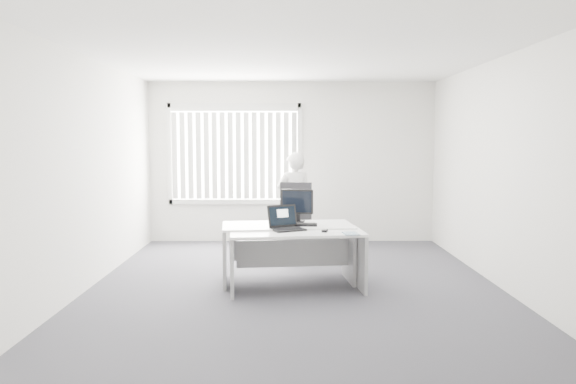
{
  "coord_description": "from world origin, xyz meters",
  "views": [
    {
      "loc": [
        -0.12,
        -6.86,
        1.8
      ],
      "look_at": [
        -0.08,
        0.15,
        1.14
      ],
      "focal_mm": 35.0,
      "sensor_mm": 36.0,
      "label": 1
    }
  ],
  "objects_px": {
    "desk_far": "(288,241)",
    "monitor": "(297,206)",
    "desk_near": "(297,248)",
    "person": "(294,201)",
    "laptop": "(288,218)",
    "office_chair": "(293,236)"
  },
  "relations": [
    {
      "from": "office_chair",
      "to": "desk_near",
      "type": "bearing_deg",
      "value": -74.64
    },
    {
      "from": "desk_near",
      "to": "desk_far",
      "type": "xyz_separation_m",
      "value": [
        -0.11,
        0.38,
        0.01
      ]
    },
    {
      "from": "office_chair",
      "to": "person",
      "type": "bearing_deg",
      "value": 102.53
    },
    {
      "from": "person",
      "to": "monitor",
      "type": "bearing_deg",
      "value": 73.11
    },
    {
      "from": "person",
      "to": "desk_near",
      "type": "bearing_deg",
      "value": 72.63
    },
    {
      "from": "office_chair",
      "to": "monitor",
      "type": "xyz_separation_m",
      "value": [
        0.04,
        -1.11,
        0.59
      ]
    },
    {
      "from": "desk_near",
      "to": "monitor",
      "type": "bearing_deg",
      "value": 82.21
    },
    {
      "from": "desk_far",
      "to": "person",
      "type": "bearing_deg",
      "value": 81.26
    },
    {
      "from": "monitor",
      "to": "desk_near",
      "type": "bearing_deg",
      "value": -80.55
    },
    {
      "from": "laptop",
      "to": "desk_near",
      "type": "bearing_deg",
      "value": -42.91
    },
    {
      "from": "desk_far",
      "to": "office_chair",
      "type": "bearing_deg",
      "value": 80.73
    },
    {
      "from": "desk_near",
      "to": "person",
      "type": "relative_size",
      "value": 1.03
    },
    {
      "from": "desk_far",
      "to": "monitor",
      "type": "height_order",
      "value": "monitor"
    },
    {
      "from": "desk_near",
      "to": "desk_far",
      "type": "relative_size",
      "value": 0.98
    },
    {
      "from": "person",
      "to": "laptop",
      "type": "relative_size",
      "value": 4.24
    },
    {
      "from": "monitor",
      "to": "person",
      "type": "bearing_deg",
      "value": 101.39
    },
    {
      "from": "laptop",
      "to": "monitor",
      "type": "height_order",
      "value": "monitor"
    },
    {
      "from": "laptop",
      "to": "monitor",
      "type": "xyz_separation_m",
      "value": [
        0.12,
        0.58,
        0.08
      ]
    },
    {
      "from": "office_chair",
      "to": "person",
      "type": "relative_size",
      "value": 0.72
    },
    {
      "from": "desk_far",
      "to": "monitor",
      "type": "relative_size",
      "value": 4.01
    },
    {
      "from": "desk_near",
      "to": "monitor",
      "type": "distance_m",
      "value": 0.75
    },
    {
      "from": "desk_far",
      "to": "office_chair",
      "type": "relative_size",
      "value": 1.46
    }
  ]
}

